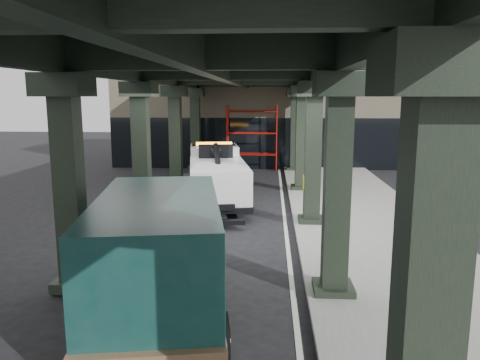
% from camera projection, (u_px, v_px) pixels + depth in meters
% --- Properties ---
extents(ground, '(90.00, 90.00, 0.00)m').
position_uv_depth(ground, '(233.00, 241.00, 14.74)').
color(ground, black).
rests_on(ground, ground).
extents(sidewalk, '(5.00, 40.00, 0.15)m').
position_uv_depth(sidewalk, '(365.00, 224.00, 16.41)').
color(sidewalk, gray).
rests_on(sidewalk, ground).
extents(lane_stripe, '(0.12, 38.00, 0.01)m').
position_uv_depth(lane_stripe, '(285.00, 225.00, 16.60)').
color(lane_stripe, silver).
rests_on(lane_stripe, ground).
extents(viaduct, '(7.40, 32.00, 6.40)m').
position_uv_depth(viaduct, '(226.00, 68.00, 15.77)').
color(viaduct, black).
rests_on(viaduct, ground).
extents(building, '(22.00, 10.00, 8.00)m').
position_uv_depth(building, '(283.00, 104.00, 33.56)').
color(building, '#C6B793').
rests_on(building, ground).
extents(scaffolding, '(3.08, 0.88, 4.00)m').
position_uv_depth(scaffolding, '(252.00, 136.00, 28.76)').
color(scaffolding, '#AA140D').
rests_on(scaffolding, ground).
extents(tow_truck, '(3.33, 7.98, 2.55)m').
position_uv_depth(tow_truck, '(216.00, 173.00, 20.16)').
color(tow_truck, black).
rests_on(tow_truck, ground).
extents(towed_van, '(3.40, 6.62, 2.56)m').
position_uv_depth(towed_van, '(160.00, 251.00, 9.58)').
color(towed_van, '#103A36').
rests_on(towed_van, ground).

